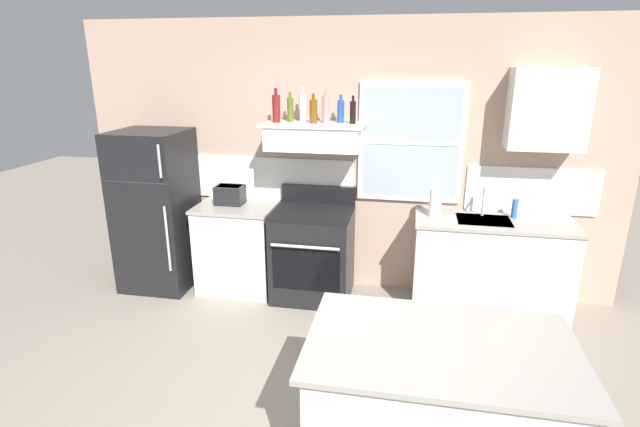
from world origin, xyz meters
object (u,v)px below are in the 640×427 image
(toaster, at_px, (230,195))
(bottle_amber_wine, at_px, (313,111))
(bottle_red_label_wine, at_px, (276,108))
(refrigerator, at_px, (156,210))
(bottle_blue_liqueur, at_px, (341,111))
(bottle_clear_tall, at_px, (303,107))
(kitchen_island, at_px, (435,415))
(dish_soap_bottle, at_px, (515,208))
(stove_range, at_px, (313,253))
(bottle_balsamic_dark, at_px, (353,112))
(bottle_rose_pink, at_px, (326,109))
(paper_towel_roll, at_px, (435,203))
(bottle_olive_oil_square, at_px, (290,109))

(toaster, relative_size, bottle_amber_wine, 1.10)
(bottle_red_label_wine, bearing_deg, bottle_amber_wine, -0.66)
(refrigerator, bearing_deg, toaster, 6.57)
(bottle_red_label_wine, xyz_separation_m, bottle_blue_liqueur, (0.60, 0.09, -0.02))
(bottle_clear_tall, distance_m, kitchen_island, 2.97)
(bottle_red_label_wine, relative_size, kitchen_island, 0.23)
(bottle_blue_liqueur, bearing_deg, dish_soap_bottle, -0.22)
(toaster, xyz_separation_m, dish_soap_bottle, (2.75, 0.07, -0.01))
(refrigerator, xyz_separation_m, stove_range, (1.65, 0.02, -0.36))
(bottle_balsamic_dark, bearing_deg, toaster, -178.59)
(toaster, bearing_deg, refrigerator, -173.43)
(bottle_red_label_wine, xyz_separation_m, bottle_clear_tall, (0.23, 0.10, 0.00))
(bottle_rose_pink, distance_m, paper_towel_roll, 1.33)
(bottle_red_label_wine, bearing_deg, stove_range, -9.06)
(stove_range, height_order, bottle_amber_wine, bottle_amber_wine)
(bottle_red_label_wine, xyz_separation_m, bottle_olive_oil_square, (0.12, 0.08, -0.02))
(bottle_amber_wine, distance_m, kitchen_island, 2.83)
(toaster, bearing_deg, dish_soap_bottle, 1.47)
(stove_range, xyz_separation_m, bottle_amber_wine, (-0.00, 0.05, 1.39))
(bottle_olive_oil_square, bearing_deg, bottle_balsamic_dark, -3.56)
(bottle_amber_wine, bearing_deg, bottle_red_label_wine, 179.34)
(bottle_red_label_wine, relative_size, dish_soap_bottle, 1.76)
(stove_range, bearing_deg, kitchen_island, -62.16)
(bottle_blue_liqueur, height_order, bottle_balsamic_dark, bottle_blue_liqueur)
(dish_soap_bottle, height_order, kitchen_island, dish_soap_bottle)
(bottle_balsamic_dark, xyz_separation_m, paper_towel_roll, (0.79, -0.06, -0.81))
(bottle_amber_wine, xyz_separation_m, bottle_blue_liqueur, (0.24, 0.09, -0.00))
(bottle_blue_liqueur, bearing_deg, refrigerator, -174.96)
(stove_range, distance_m, bottle_amber_wine, 1.40)
(bottle_clear_tall, relative_size, paper_towel_roll, 1.22)
(bottle_balsamic_dark, distance_m, paper_towel_roll, 1.13)
(bottle_balsamic_dark, relative_size, paper_towel_roll, 0.95)
(bottle_olive_oil_square, height_order, kitchen_island, bottle_olive_oil_square)
(refrigerator, relative_size, bottle_amber_wine, 6.08)
(bottle_balsamic_dark, distance_m, dish_soap_bottle, 1.74)
(toaster, xyz_separation_m, bottle_clear_tall, (0.75, 0.09, 0.87))
(bottle_olive_oil_square, xyz_separation_m, bottle_balsamic_dark, (0.60, -0.04, -0.01))
(bottle_olive_oil_square, distance_m, dish_soap_bottle, 2.29)
(refrigerator, distance_m, stove_range, 1.69)
(bottle_rose_pink, bearing_deg, bottle_olive_oil_square, 171.23)
(bottle_red_label_wine, xyz_separation_m, bottle_balsamic_dark, (0.72, 0.04, -0.03))
(bottle_olive_oil_square, bearing_deg, refrigerator, -173.63)
(toaster, xyz_separation_m, bottle_balsamic_dark, (1.23, 0.03, 0.84))
(refrigerator, distance_m, bottle_rose_pink, 2.06)
(bottle_rose_pink, xyz_separation_m, bottle_blue_liqueur, (0.13, 0.06, -0.02))
(refrigerator, bearing_deg, bottle_clear_tall, 6.57)
(bottle_clear_tall, bearing_deg, bottle_amber_wine, -39.41)
(bottle_red_label_wine, distance_m, bottle_balsamic_dark, 0.72)
(bottle_clear_tall, bearing_deg, toaster, -173.43)
(bottle_amber_wine, height_order, kitchen_island, bottle_amber_wine)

